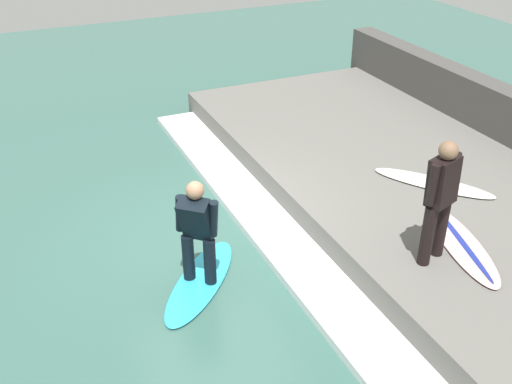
{
  "coord_description": "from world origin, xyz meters",
  "views": [
    {
      "loc": [
        -2.48,
        -7.14,
        5.19
      ],
      "look_at": [
        0.73,
        0.0,
        0.7
      ],
      "focal_mm": 42.0,
      "sensor_mm": 36.0,
      "label": 1
    }
  ],
  "objects_px": {
    "surfboard_waiting_near": "(462,244)",
    "surfboard_spare": "(433,183)",
    "surfboard_riding": "(200,281)",
    "surfer_waiting_near": "(440,196)",
    "surfer_riding": "(197,228)"
  },
  "relations": [
    {
      "from": "surfboard_waiting_near",
      "to": "surfboard_spare",
      "type": "height_order",
      "value": "surfboard_waiting_near"
    },
    {
      "from": "surfboard_riding",
      "to": "surfer_riding",
      "type": "bearing_deg",
      "value": 0.0
    },
    {
      "from": "surfboard_waiting_near",
      "to": "surfboard_spare",
      "type": "xyz_separation_m",
      "value": [
        0.76,
        1.56,
        -0.0
      ]
    },
    {
      "from": "surfer_waiting_near",
      "to": "surfboard_spare",
      "type": "distance_m",
      "value": 2.28
    },
    {
      "from": "surfer_waiting_near",
      "to": "surfboard_waiting_near",
      "type": "distance_m",
      "value": 1.09
    },
    {
      "from": "surfer_riding",
      "to": "surfboard_waiting_near",
      "type": "bearing_deg",
      "value": -21.4
    },
    {
      "from": "surfboard_waiting_near",
      "to": "surfboard_spare",
      "type": "bearing_deg",
      "value": 64.01
    },
    {
      "from": "surfer_riding",
      "to": "surfboard_waiting_near",
      "type": "distance_m",
      "value": 3.6
    },
    {
      "from": "surfboard_riding",
      "to": "surfer_waiting_near",
      "type": "xyz_separation_m",
      "value": [
        2.76,
        -1.35,
        1.41
      ]
    },
    {
      "from": "surfboard_riding",
      "to": "surfer_riding",
      "type": "relative_size",
      "value": 1.23
    },
    {
      "from": "surfboard_waiting_near",
      "to": "surfboard_spare",
      "type": "relative_size",
      "value": 1.1
    },
    {
      "from": "surfer_waiting_near",
      "to": "surfboard_spare",
      "type": "height_order",
      "value": "surfer_waiting_near"
    },
    {
      "from": "surfboard_waiting_near",
      "to": "surfboard_spare",
      "type": "distance_m",
      "value": 1.73
    },
    {
      "from": "surfboard_riding",
      "to": "surfer_waiting_near",
      "type": "relative_size",
      "value": 1.11
    },
    {
      "from": "surfboard_riding",
      "to": "surfer_waiting_near",
      "type": "distance_m",
      "value": 3.38
    }
  ]
}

